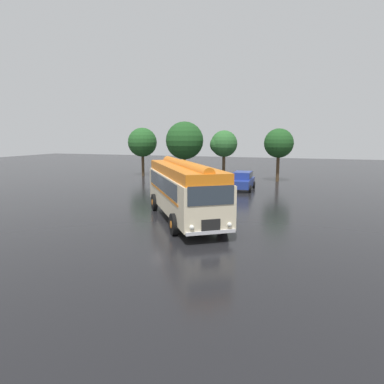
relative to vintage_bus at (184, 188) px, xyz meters
name	(u,v)px	position (x,y,z in m)	size (l,w,h in m)	color
ground_plane	(176,217)	(-0.62, 0.26, -1.89)	(120.00, 120.00, 0.00)	black
vintage_bus	(184,188)	(0.00, 0.00, 0.00)	(7.70, 9.71, 3.49)	beige
car_near_left	(210,179)	(-1.87, 12.32, -1.05)	(2.18, 4.31, 1.66)	black
car_mid_left	(243,181)	(1.23, 12.24, -1.05)	(2.05, 4.25, 1.66)	navy
tree_far_left	(142,142)	(-12.69, 19.62, 2.24)	(3.55, 3.55, 5.89)	#4C3823
tree_left_of_centre	(184,140)	(-6.44, 17.77, 2.56)	(4.22, 4.22, 6.49)	#4C3823
tree_centre	(223,144)	(-2.25, 18.73, 2.10)	(2.98, 2.94, 5.51)	#4C3823
tree_right_of_centre	(279,143)	(3.82, 19.19, 2.20)	(3.13, 3.13, 5.70)	#4C3823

